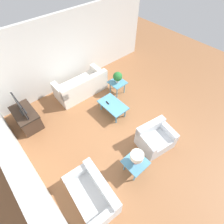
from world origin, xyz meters
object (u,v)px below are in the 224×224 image
side_table_plant (117,84)px  table_lamp (137,157)px  side_table_lamp (135,163)px  potted_plant (118,77)px  armchair (155,138)px  sofa (82,87)px  television (20,106)px  loveseat (93,194)px  coffee_table (113,105)px  tv_stand_chest (27,117)px

side_table_plant → table_lamp: 3.23m
table_lamp → side_table_lamp: bearing=-45.0°
potted_plant → table_lamp: size_ratio=1.04×
armchair → side_table_lamp: 1.09m
side_table_plant → sofa: bearing=49.9°
side_table_plant → television: size_ratio=0.67×
loveseat → coffee_table: 2.86m
television → sofa: bearing=-88.1°
coffee_table → potted_plant: potted_plant is taller
armchair → tv_stand_chest: (3.27, 2.55, 0.02)m
loveseat → table_lamp: size_ratio=3.36×
sofa → side_table_plant: (-0.88, -1.05, 0.13)m
sofa → television: 2.30m
coffee_table → potted_plant: 1.16m
side_table_lamp → tv_stand_chest: bearing=23.2°
side_table_plant → potted_plant: bearing=-14.0°
armchair → table_lamp: bearing=-159.3°
coffee_table → loveseat: bearing=128.9°
armchair → sofa: bearing=105.5°
potted_plant → coffee_table: bearing=129.5°
side_table_plant → potted_plant: size_ratio=1.31×
side_table_lamp → table_lamp: 0.37m
side_table_plant → table_lamp: (-2.66, 1.79, 0.37)m
tv_stand_chest → loveseat: bearing=-176.4°
sofa → potted_plant: (-0.88, -1.05, 0.45)m
sofa → table_lamp: 3.65m
side_table_lamp → potted_plant: (2.66, -1.79, 0.33)m
armchair → side_table_lamp: size_ratio=1.89×
coffee_table → potted_plant: bearing=-50.5°
table_lamp → sofa: bearing=-11.8°
loveseat → potted_plant: 3.98m
coffee_table → tv_stand_chest: bearing=58.2°
side_table_lamp → loveseat: bearing=82.7°
side_table_plant → television: bearing=76.1°
armchair → table_lamp: table_lamp is taller
sofa → loveseat: (-3.38, 2.02, -0.02)m
armchair → potted_plant: (2.46, -0.73, 0.46)m
tv_stand_chest → table_lamp: bearing=-156.8°
loveseat → side_table_lamp: bearing=87.8°
table_lamp → side_table_plant: bearing=-34.0°
sofa → side_table_lamp: 3.62m
loveseat → side_table_plant: size_ratio=2.46×
side_table_plant → potted_plant: 0.33m
television → table_lamp: bearing=-156.7°
coffee_table → television: television is taller
armchair → tv_stand_chest: 4.14m
armchair → table_lamp: 1.19m
sofa → television: size_ratio=2.29×
side_table_plant → armchair: bearing=163.4°
side_table_lamp → potted_plant: potted_plant is taller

